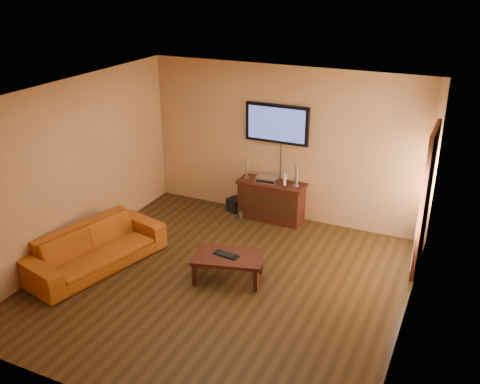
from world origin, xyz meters
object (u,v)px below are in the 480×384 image
Objects in this scene: sofa at (95,242)px; speaker_right at (296,176)px; television at (277,124)px; speaker_left at (247,170)px; bottle at (241,216)px; media_console at (271,201)px; game_console at (285,178)px; av_receiver at (267,179)px; coffee_table at (228,259)px; keyboard at (226,255)px; subwoofer at (235,205)px.

speaker_right is at bearing -26.01° from sofa.
television reaches higher than speaker_left.
bottle is at bearing -85.07° from speaker_left.
media_console is 1.05× the size of television.
game_console is at bearing -23.18° from sofa.
television is 3.05× the size of av_receiver.
av_receiver is at bearing -178.73° from speaker_right.
av_receiver is (-0.09, -0.18, -0.96)m from television.
av_receiver is (-0.53, -0.01, -0.14)m from speaker_right.
speaker_left is (-0.67, 2.13, 0.53)m from coffee_table.
speaker_right reaches higher than sofa.
sofa is (-1.96, -0.50, 0.08)m from coffee_table.
speaker_right is at bearing 83.20° from coffee_table.
speaker_left is at bearing 106.54° from keyboard.
sofa is at bearing -90.01° from subwoofer.
sofa reaches higher than subwoofer.
bottle is (0.03, -0.33, -0.77)m from speaker_left.
keyboard is (0.16, -2.31, -1.31)m from television.
speaker_right is at bearing 0.07° from speaker_left.
media_console reaches higher than subwoofer.
keyboard is (-0.29, -2.15, -0.48)m from speaker_right.
av_receiver reaches higher than coffee_table.
television is (-0.00, 0.19, 1.36)m from media_console.
subwoofer is (-0.95, 0.01, -0.68)m from game_console.
speaker_right is (2.21, 2.64, 0.47)m from sofa.
media_console is at bearing 34.37° from bottle.
speaker_right is 2.22m from keyboard.
coffee_table is 0.52× the size of sofa.
sofa is at bearing -124.11° from media_console.
speaker_left is at bearing 94.93° from bottle.
subwoofer is (-0.72, 0.04, -0.23)m from media_console.
media_console is at bearing -2.38° from speaker_left.
coffee_table is 3.00× the size of av_receiver.
television is at bearing 90.00° from media_console.
speaker_left is (1.29, 2.64, 0.45)m from sofa.
speaker_right is (0.92, 0.00, 0.02)m from speaker_left.
television is 2.69m from coffee_table.
sofa is 5.49× the size of speaker_right.
keyboard is (-0.03, -0.01, 0.06)m from coffee_table.
game_console is 0.83× the size of subwoofer.
av_receiver is 1.50× the size of subwoofer.
television reaches higher than coffee_table.
game_console is at bearing 6.67° from media_console.
keyboard is at bearing -115.40° from game_console.
coffee_table is at bearing -96.80° from speaker_right.
sofa reaches higher than keyboard.
av_receiver reaches higher than media_console.
media_console is 6.07× the size of bottle.
television reaches higher than bottle.
sofa is at bearing -130.02° from speaker_right.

